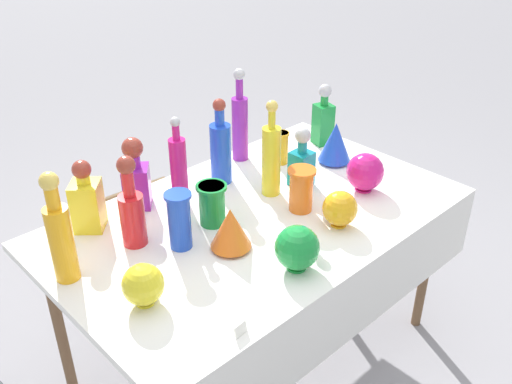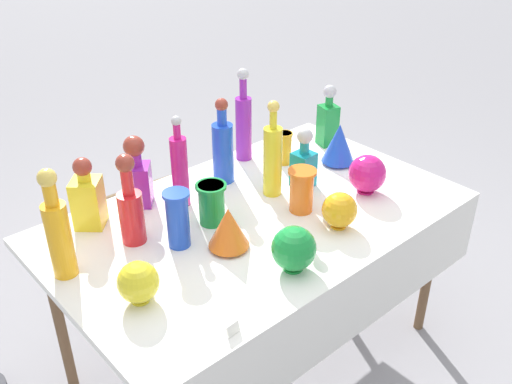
# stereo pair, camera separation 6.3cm
# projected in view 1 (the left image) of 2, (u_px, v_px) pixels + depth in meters

# --- Properties ---
(ground_plane) EXTENTS (40.00, 40.00, 0.00)m
(ground_plane) POSITION_uv_depth(u_px,v_px,m) (256.00, 354.00, 2.61)
(ground_plane) COLOR gray
(display_table) EXTENTS (1.61, 0.99, 0.76)m
(display_table) POSITION_uv_depth(u_px,v_px,m) (262.00, 231.00, 2.24)
(display_table) COLOR white
(display_table) RESTS_ON ground
(tall_bottle_0) EXTENTS (0.09, 0.09, 0.38)m
(tall_bottle_0) POSITION_uv_depth(u_px,v_px,m) (221.00, 149.00, 2.39)
(tall_bottle_0) COLOR blue
(tall_bottle_0) RESTS_ON display_table
(tall_bottle_1) EXTENTS (0.08, 0.08, 0.40)m
(tall_bottle_1) POSITION_uv_depth(u_px,v_px,m) (60.00, 235.00, 1.81)
(tall_bottle_1) COLOR orange
(tall_bottle_1) RESTS_ON display_table
(tall_bottle_2) EXTENTS (0.07, 0.07, 0.38)m
(tall_bottle_2) POSITION_uv_depth(u_px,v_px,m) (179.00, 170.00, 2.21)
(tall_bottle_2) COLOR #C61972
(tall_bottle_2) RESTS_ON display_table
(tall_bottle_3) EXTENTS (0.07, 0.07, 0.43)m
(tall_bottle_3) POSITION_uv_depth(u_px,v_px,m) (240.00, 123.00, 2.56)
(tall_bottle_3) COLOR purple
(tall_bottle_3) RESTS_ON display_table
(tall_bottle_4) EXTENTS (0.08, 0.08, 0.41)m
(tall_bottle_4) POSITION_uv_depth(u_px,v_px,m) (271.00, 157.00, 2.29)
(tall_bottle_4) COLOR yellow
(tall_bottle_4) RESTS_ON display_table
(tall_bottle_5) EXTENTS (0.09, 0.09, 0.35)m
(tall_bottle_5) POSITION_uv_depth(u_px,v_px,m) (132.00, 210.00, 1.99)
(tall_bottle_5) COLOR red
(tall_bottle_5) RESTS_ON display_table
(square_decanter_0) EXTENTS (0.15, 0.15, 0.28)m
(square_decanter_0) POSITION_uv_depth(u_px,v_px,m) (87.00, 200.00, 2.09)
(square_decanter_0) COLOR yellow
(square_decanter_0) RESTS_ON display_table
(square_decanter_1) EXTENTS (0.09, 0.09, 0.26)m
(square_decanter_1) POSITION_uv_depth(u_px,v_px,m) (302.00, 161.00, 2.38)
(square_decanter_1) COLOR teal
(square_decanter_1) RESTS_ON display_table
(square_decanter_2) EXTENTS (0.10, 0.10, 0.30)m
(square_decanter_2) POSITION_uv_depth(u_px,v_px,m) (323.00, 118.00, 2.73)
(square_decanter_2) COLOR #198C38
(square_decanter_2) RESTS_ON display_table
(square_decanter_3) EXTENTS (0.14, 0.14, 0.30)m
(square_decanter_3) POSITION_uv_depth(u_px,v_px,m) (136.00, 177.00, 2.22)
(square_decanter_3) COLOR purple
(square_decanter_3) RESTS_ON display_table
(slender_vase_0) EXTENTS (0.12, 0.12, 0.16)m
(slender_vase_0) POSITION_uv_depth(u_px,v_px,m) (212.00, 203.00, 2.13)
(slender_vase_0) COLOR #198C38
(slender_vase_0) RESTS_ON display_table
(slender_vase_1) EXTENTS (0.10, 0.10, 0.22)m
(slender_vase_1) POSITION_uv_depth(u_px,v_px,m) (179.00, 219.00, 1.99)
(slender_vase_1) COLOR blue
(slender_vase_1) RESTS_ON display_table
(slender_vase_2) EXTENTS (0.11, 0.11, 0.18)m
(slender_vase_2) POSITION_uv_depth(u_px,v_px,m) (301.00, 188.00, 2.21)
(slender_vase_2) COLOR orange
(slender_vase_2) RESTS_ON display_table
(slender_vase_3) EXTENTS (0.07, 0.07, 0.15)m
(slender_vase_3) POSITION_uv_depth(u_px,v_px,m) (281.00, 146.00, 2.57)
(slender_vase_3) COLOR orange
(slender_vase_3) RESTS_ON display_table
(fluted_vase_0) EXTENTS (0.15, 0.15, 0.19)m
(fluted_vase_0) POSITION_uv_depth(u_px,v_px,m) (335.00, 142.00, 2.57)
(fluted_vase_0) COLOR blue
(fluted_vase_0) RESTS_ON display_table
(fluted_vase_1) EXTENTS (0.15, 0.15, 0.16)m
(fluted_vase_1) POSITION_uv_depth(u_px,v_px,m) (231.00, 228.00, 1.99)
(fluted_vase_1) COLOR orange
(fluted_vase_1) RESTS_ON display_table
(round_bowl_0) EXTENTS (0.13, 0.13, 0.14)m
(round_bowl_0) POSITION_uv_depth(u_px,v_px,m) (143.00, 285.00, 1.75)
(round_bowl_0) COLOR yellow
(round_bowl_0) RESTS_ON display_table
(round_bowl_1) EXTENTS (0.15, 0.15, 0.16)m
(round_bowl_1) POSITION_uv_depth(u_px,v_px,m) (297.00, 248.00, 1.90)
(round_bowl_1) COLOR #198C38
(round_bowl_1) RESTS_ON display_table
(round_bowl_2) EXTENTS (0.16, 0.16, 0.16)m
(round_bowl_2) POSITION_uv_depth(u_px,v_px,m) (365.00, 172.00, 2.36)
(round_bowl_2) COLOR #C61972
(round_bowl_2) RESTS_ON display_table
(round_bowl_3) EXTENTS (0.13, 0.13, 0.14)m
(round_bowl_3) POSITION_uv_depth(u_px,v_px,m) (340.00, 209.00, 2.13)
(round_bowl_3) COLOR orange
(round_bowl_3) RESTS_ON display_table
(price_tag_left) EXTENTS (0.05, 0.02, 0.04)m
(price_tag_left) POSITION_uv_depth(u_px,v_px,m) (240.00, 329.00, 1.66)
(price_tag_left) COLOR white
(price_tag_left) RESTS_ON display_table
(cardboard_box_behind_left) EXTENTS (0.49, 0.34, 0.39)m
(cardboard_box_behind_left) POSITION_uv_depth(u_px,v_px,m) (143.00, 227.00, 3.25)
(cardboard_box_behind_left) COLOR tan
(cardboard_box_behind_left) RESTS_ON ground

